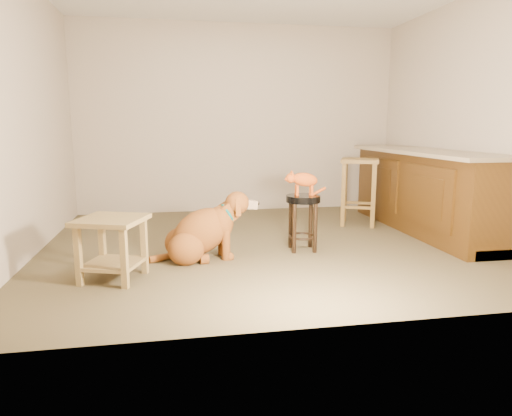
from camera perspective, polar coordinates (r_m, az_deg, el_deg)
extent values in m
cube|color=brown|center=(4.75, 1.32, -4.56)|extent=(4.50, 4.00, 0.01)
cube|color=#B8A994|center=(6.56, -2.19, 11.01)|extent=(4.50, 0.04, 2.60)
cube|color=#B8A994|center=(2.66, 10.27, 11.90)|extent=(4.50, 0.04, 2.60)
cube|color=#B8A994|center=(4.69, -27.12, 10.19)|extent=(0.04, 4.00, 2.60)
cube|color=#B8A994|center=(5.51, 25.39, 10.18)|extent=(0.04, 4.00, 2.60)
cube|color=#472B0C|center=(5.65, 20.49, 1.83)|extent=(0.60, 2.50, 0.90)
cube|color=gray|center=(5.59, 20.53, 6.60)|extent=(0.70, 2.56, 0.04)
cube|color=black|center=(5.73, 20.58, -2.12)|extent=(0.52, 2.50, 0.10)
cube|color=#472B0C|center=(5.01, 20.63, 1.40)|extent=(0.02, 0.90, 0.62)
cube|color=#472B0C|center=(5.97, 15.26, 3.04)|extent=(0.02, 0.90, 0.62)
cube|color=#3A220A|center=(5.01, 20.52, 1.40)|extent=(0.02, 0.60, 0.40)
cube|color=#3A220A|center=(5.97, 15.16, 3.03)|extent=(0.02, 0.60, 0.40)
cylinder|color=black|center=(4.63, 6.84, -1.96)|extent=(0.04, 0.04, 0.48)
cylinder|color=black|center=(4.59, 4.34, -2.02)|extent=(0.04, 0.04, 0.48)
cylinder|color=black|center=(4.43, 7.41, -2.52)|extent=(0.04, 0.04, 0.48)
cylinder|color=black|center=(4.39, 4.81, -2.59)|extent=(0.04, 0.04, 0.48)
torus|color=black|center=(4.53, 5.82, -3.53)|extent=(0.30, 0.30, 0.02)
cylinder|color=black|center=(4.46, 5.91, 1.17)|extent=(0.33, 0.33, 0.06)
cube|color=brown|center=(5.95, 14.45, 1.93)|extent=(0.07, 0.07, 0.77)
cube|color=brown|center=(5.95, 11.05, 2.07)|extent=(0.07, 0.07, 0.77)
cube|color=brown|center=(5.60, 14.47, 1.42)|extent=(0.07, 0.07, 0.77)
cube|color=brown|center=(5.60, 10.86, 1.57)|extent=(0.07, 0.07, 0.77)
cube|color=brown|center=(5.73, 12.87, 5.79)|extent=(0.58, 0.58, 0.04)
cube|color=olive|center=(3.90, -13.80, -4.64)|extent=(0.06, 0.06, 0.47)
cube|color=olive|center=(4.06, -18.66, -4.30)|extent=(0.06, 0.06, 0.47)
cube|color=olive|center=(3.57, -16.14, -6.13)|extent=(0.06, 0.06, 0.47)
cube|color=olive|center=(3.74, -21.33, -5.68)|extent=(0.06, 0.06, 0.47)
cube|color=olive|center=(3.76, -17.69, -1.45)|extent=(0.62, 0.62, 0.04)
cube|color=olive|center=(3.84, -17.40, -6.63)|extent=(0.52, 0.52, 0.03)
ellipsoid|color=brown|center=(4.32, -9.20, -4.28)|extent=(0.36, 0.30, 0.30)
ellipsoid|color=brown|center=(4.09, -8.73, -5.10)|extent=(0.36, 0.30, 0.30)
cylinder|color=brown|center=(4.39, -7.15, -5.38)|extent=(0.08, 0.10, 0.09)
cylinder|color=brown|center=(4.13, -6.48, -6.39)|extent=(0.08, 0.10, 0.09)
ellipsoid|color=brown|center=(4.20, -6.89, -2.95)|extent=(0.71, 0.43, 0.61)
ellipsoid|color=brown|center=(4.22, -4.55, -1.83)|extent=(0.28, 0.31, 0.31)
cylinder|color=brown|center=(4.34, -4.28, -3.61)|extent=(0.09, 0.09, 0.35)
cylinder|color=brown|center=(4.18, -3.78, -4.14)|extent=(0.09, 0.09, 0.35)
sphere|color=brown|center=(4.39, -3.90, -5.53)|extent=(0.09, 0.09, 0.09)
sphere|color=brown|center=(4.23, -3.38, -6.12)|extent=(0.09, 0.09, 0.09)
cylinder|color=brown|center=(4.22, -3.59, -0.53)|extent=(0.24, 0.18, 0.22)
ellipsoid|color=brown|center=(4.22, -2.38, 0.65)|extent=(0.25, 0.23, 0.21)
cube|color=#93795C|center=(4.26, -0.80, 0.48)|extent=(0.16, 0.10, 0.10)
sphere|color=black|center=(4.28, 0.09, 0.59)|extent=(0.05, 0.05, 0.05)
cube|color=brown|center=(4.32, -2.94, 0.48)|extent=(0.05, 0.06, 0.16)
cube|color=brown|center=(4.13, -2.28, 0.04)|extent=(0.05, 0.06, 0.16)
torus|color=#0B5856|center=(4.22, -3.59, -0.66)|extent=(0.14, 0.21, 0.19)
cylinder|color=#D8BF4C|center=(4.24, -2.97, -1.48)|extent=(0.01, 0.04, 0.04)
cylinder|color=brown|center=(4.26, -11.50, -6.06)|extent=(0.28, 0.18, 0.06)
ellipsoid|color=#AA4411|center=(4.43, 6.13, 3.55)|extent=(0.27, 0.15, 0.17)
cylinder|color=#AA4411|center=(4.47, 5.03, 2.29)|extent=(0.03, 0.03, 0.10)
sphere|color=#AA4411|center=(4.47, 5.02, 1.78)|extent=(0.03, 0.03, 0.03)
cylinder|color=#AA4411|center=(4.40, 5.20, 2.16)|extent=(0.03, 0.03, 0.10)
sphere|color=#AA4411|center=(4.40, 5.19, 1.65)|extent=(0.03, 0.03, 0.03)
cylinder|color=#AA4411|center=(4.49, 6.82, 2.30)|extent=(0.03, 0.03, 0.10)
sphere|color=#AA4411|center=(4.50, 6.81, 1.80)|extent=(0.03, 0.03, 0.03)
cylinder|color=#AA4411|center=(4.43, 7.02, 2.18)|extent=(0.03, 0.03, 0.10)
sphere|color=#AA4411|center=(4.43, 7.01, 1.67)|extent=(0.03, 0.03, 0.03)
sphere|color=#AA4411|center=(4.41, 4.37, 3.75)|extent=(0.10, 0.10, 0.10)
sphere|color=#AA4411|center=(4.40, 3.84, 3.63)|extent=(0.04, 0.04, 0.04)
sphere|color=brown|center=(4.40, 3.65, 3.63)|extent=(0.01, 0.01, 0.01)
cone|color=#AA4411|center=(4.43, 4.43, 4.46)|extent=(0.04, 0.04, 0.05)
cone|color=#C66B60|center=(4.43, 4.40, 4.43)|extent=(0.02, 0.02, 0.03)
cone|color=#AA4411|center=(4.37, 4.56, 4.38)|extent=(0.04, 0.04, 0.05)
cone|color=#C66B60|center=(4.37, 4.54, 4.35)|extent=(0.02, 0.02, 0.03)
cylinder|color=#AA4411|center=(4.52, 7.67, 1.97)|extent=(0.20, 0.10, 0.10)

